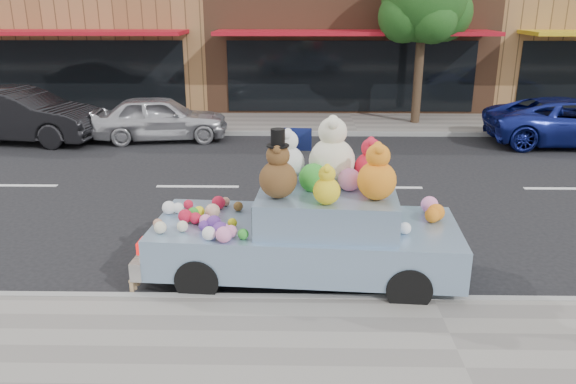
{
  "coord_description": "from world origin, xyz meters",
  "views": [
    {
      "loc": [
        -1.81,
        -11.62,
        3.83
      ],
      "look_at": [
        -1.95,
        -4.0,
        1.25
      ],
      "focal_mm": 35.0,
      "sensor_mm": 36.0,
      "label": 1
    }
  ],
  "objects_px": {
    "car_silver": "(160,118)",
    "car_dark": "(20,115)",
    "art_car": "(309,224)",
    "street_tree": "(424,7)",
    "car_blue": "(573,122)"
  },
  "relations": [
    {
      "from": "car_silver",
      "to": "car_dark",
      "type": "height_order",
      "value": "car_dark"
    },
    {
      "from": "car_dark",
      "to": "car_silver",
      "type": "bearing_deg",
      "value": -78.49
    },
    {
      "from": "car_silver",
      "to": "art_car",
      "type": "bearing_deg",
      "value": -162.12
    },
    {
      "from": "street_tree",
      "to": "car_dark",
      "type": "xyz_separation_m",
      "value": [
        -11.79,
        -2.46,
        -2.92
      ]
    },
    {
      "from": "car_dark",
      "to": "art_car",
      "type": "height_order",
      "value": "art_car"
    },
    {
      "from": "art_car",
      "to": "car_dark",
      "type": "bearing_deg",
      "value": 138.46
    },
    {
      "from": "car_silver",
      "to": "car_blue",
      "type": "bearing_deg",
      "value": -99.67
    },
    {
      "from": "car_blue",
      "to": "art_car",
      "type": "height_order",
      "value": "art_car"
    },
    {
      "from": "car_silver",
      "to": "car_dark",
      "type": "bearing_deg",
      "value": 85.8
    },
    {
      "from": "car_dark",
      "to": "art_car",
      "type": "xyz_separation_m",
      "value": [
        8.11,
        -8.29,
        0.06
      ]
    },
    {
      "from": "street_tree",
      "to": "car_silver",
      "type": "relative_size",
      "value": 1.36
    },
    {
      "from": "car_silver",
      "to": "art_car",
      "type": "distance_m",
      "value": 9.51
    },
    {
      "from": "car_silver",
      "to": "car_dark",
      "type": "relative_size",
      "value": 0.82
    },
    {
      "from": "art_car",
      "to": "car_blue",
      "type": "bearing_deg",
      "value": 51.54
    },
    {
      "from": "street_tree",
      "to": "art_car",
      "type": "bearing_deg",
      "value": -108.87
    }
  ]
}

